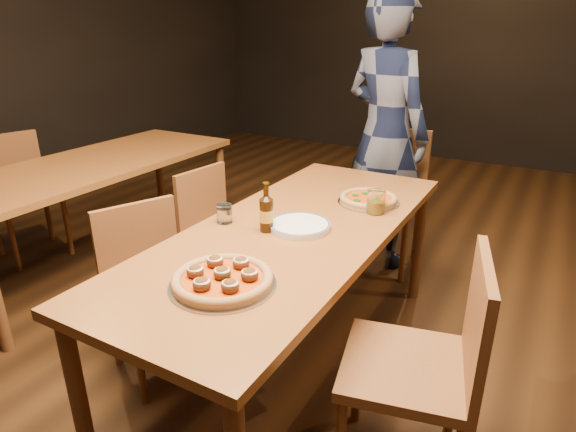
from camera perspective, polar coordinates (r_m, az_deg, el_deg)
The scene contains 15 objects.
ground at distance 2.54m, azimuth 0.59°, elevation -17.10°, with size 9.00×9.00×0.00m, color black.
table_main at distance 2.18m, azimuth 0.65°, elevation -3.04°, with size 0.80×2.00×0.75m.
table_left at distance 3.47m, azimuth -22.17°, elevation 4.83°, with size 0.80×2.00×0.75m.
chair_main_nw at distance 2.35m, azimuth -15.31°, elevation -8.75°, with size 0.40×0.40×0.85m, color brown, non-canonical shape.
chair_main_sw at distance 2.89m, azimuth -7.42°, elevation -2.36°, with size 0.39×0.39×0.84m, color brown, non-canonical shape.
chair_main_e at distance 1.82m, azimuth 13.87°, elevation -16.79°, with size 0.44×0.44×0.95m, color brown, non-canonical shape.
chair_end at distance 3.33m, azimuth 11.44°, elevation 1.99°, with size 0.46×0.46×0.98m, color brown, non-canonical shape.
chair_nbr_left at distance 3.90m, azimuth -28.71°, elevation 2.09°, with size 0.43×0.43×0.92m, color brown, non-canonical shape.
pizza_meatball at distance 1.69m, azimuth -7.76°, elevation -7.38°, with size 0.37×0.37×0.07m.
pizza_margherita at distance 2.47m, azimuth 9.51°, elevation 1.99°, with size 0.31×0.31×0.04m.
plate_stack at distance 2.13m, azimuth 1.39°, elevation -1.18°, with size 0.27×0.27×0.03m, color white.
beer_bottle at distance 2.08m, azimuth -2.57°, elevation 0.21°, with size 0.06×0.06×0.22m.
water_glass at distance 2.20m, azimuth -7.54°, elevation 0.31°, with size 0.07×0.07×0.09m, color white.
amber_glass at distance 2.33m, azimuth 10.38°, elevation 1.66°, with size 0.09×0.09×0.11m, color #A37112.
diner at distance 3.33m, azimuth 11.45°, elevation 9.55°, with size 0.67×0.44×1.83m, color black.
Camera 1 is at (0.96, -1.73, 1.59)m, focal length 30.00 mm.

